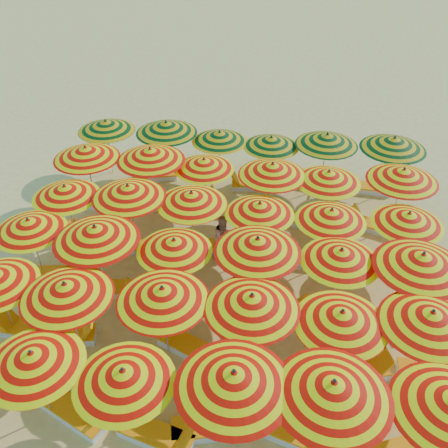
{
  "coord_description": "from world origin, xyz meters",
  "views": [
    {
      "loc": [
        1.82,
        -11.2,
        10.48
      ],
      "look_at": [
        0.0,
        0.5,
        1.6
      ],
      "focal_mm": 40.0,
      "sensor_mm": 36.0,
      "label": 1
    }
  ],
  "objects": [
    {
      "name": "umbrella_29",
      "position": [
        5.39,
        3.25,
        2.15
      ],
      "size": [
        2.46,
        2.46,
        2.44
      ],
      "color": "silver",
      "rests_on": "ground"
    },
    {
      "name": "lounger_13",
      "position": [
        -1.71,
        -1.31,
        0.15
      ],
      "size": [
        1.82,
        0.97,
        0.69
      ],
      "rotation": [
        0.0,
        0.0,
        3.38
      ],
      "color": "white",
      "rests_on": "ground"
    },
    {
      "name": "lounger_23",
      "position": [
        1.72,
        3.21,
        0.15
      ],
      "size": [
        1.83,
        1.13,
        0.69
      ],
      "rotation": [
        0.0,
        0.0,
        2.8
      ],
      "color": "white",
      "rests_on": "ground"
    },
    {
      "name": "lounger_17",
      "position": [
        -2.44,
        0.76,
        0.15
      ],
      "size": [
        1.74,
        0.6,
        0.69
      ],
      "rotation": [
        0.0,
        0.0,
        -0.01
      ],
      "color": "white",
      "rests_on": "ground"
    },
    {
      "name": "umbrella_1",
      "position": [
        -3.13,
        -5.29,
        2.02
      ],
      "size": [
        2.5,
        2.5,
        2.29
      ],
      "color": "silver",
      "rests_on": "ground"
    },
    {
      "name": "umbrella_14",
      "position": [
        -1.11,
        -1.1,
        1.94
      ],
      "size": [
        2.77,
        2.77,
        2.21
      ],
      "color": "silver",
      "rests_on": "ground"
    },
    {
      "name": "lounger_4",
      "position": [
        2.5,
        -5.02,
        0.15
      ],
      "size": [
        1.82,
        1.02,
        0.69
      ],
      "rotation": [
        0.0,
        0.0,
        -0.27
      ],
      "color": "white",
      "rests_on": "ground"
    },
    {
      "name": "lounger_7",
      "position": [
        -3.72,
        -3.15,
        0.15
      ],
      "size": [
        1.82,
        0.98,
        0.69
      ],
      "rotation": [
        0.0,
        0.0,
        0.25
      ],
      "color": "white",
      "rests_on": "ground"
    },
    {
      "name": "umbrella_32",
      "position": [
        -0.93,
        5.4,
        1.94
      ],
      "size": [
        2.68,
        2.68,
        2.21
      ],
      "color": "silver",
      "rests_on": "ground"
    },
    {
      "name": "ground",
      "position": [
        0.0,
        0.0,
        0.0
      ],
      "size": [
        120.0,
        120.0,
        0.0
      ],
      "primitive_type": "plane",
      "color": "#EDC869",
      "rests_on": "ground"
    },
    {
      "name": "beachgoer_b",
      "position": [
        -0.07,
        0.91,
        0.77
      ],
      "size": [
        0.94,
        0.95,
        1.54
      ],
      "primitive_type": "imported",
      "rotation": [
        0.0,
        0.0,
        0.8
      ],
      "color": "tan",
      "rests_on": "ground"
    },
    {
      "name": "umbrella_18",
      "position": [
        -5.07,
        0.92,
        1.98
      ],
      "size": [
        2.65,
        2.65,
        2.25
      ],
      "color": "silver",
      "rests_on": "ground"
    },
    {
      "name": "lounger_27",
      "position": [
        0.4,
        5.11,
        0.15
      ],
      "size": [
        1.8,
        0.85,
        0.69
      ],
      "rotation": [
        0.0,
        0.0,
        3.3
      ],
      "color": "white",
      "rests_on": "ground"
    },
    {
      "name": "lounger_15",
      "position": [
        5.87,
        -1.28,
        0.15
      ],
      "size": [
        1.82,
        1.19,
        0.69
      ],
      "rotation": [
        0.0,
        0.0,
        0.39
      ],
      "color": "white",
      "rests_on": "ground"
    },
    {
      "name": "lounger_3",
      "position": [
        0.59,
        -5.12,
        0.15
      ],
      "size": [
        1.82,
        1.01,
        0.69
      ],
      "rotation": [
        0.0,
        0.0,
        0.26
      ],
      "color": "white",
      "rests_on": "ground"
    },
    {
      "name": "umbrella_31",
      "position": [
        -2.96,
        5.4,
        2.17
      ],
      "size": [
        2.62,
        2.62,
        2.46
      ],
      "color": "silver",
      "rests_on": "ground"
    },
    {
      "name": "lounger_24",
      "position": [
        3.54,
        3.09,
        0.15
      ],
      "size": [
        1.83,
        1.14,
        0.69
      ],
      "rotation": [
        0.0,
        0.0,
        3.49
      ],
      "color": "white",
      "rests_on": "ground"
    },
    {
      "name": "umbrella_33",
      "position": [
        1.0,
        5.29,
        1.94
      ],
      "size": [
        2.1,
        2.1,
        2.2
      ],
      "color": "silver",
      "rests_on": "ground"
    },
    {
      "name": "umbrella_19",
      "position": [
        -3.04,
        0.99,
        2.14
      ],
      "size": [
        2.44,
        2.44,
        2.43
      ],
      "color": "silver",
      "rests_on": "ground"
    },
    {
      "name": "umbrella_22",
      "position": [
        3.1,
        0.94,
        1.96
      ],
      "size": [
        2.51,
        2.51,
        2.22
      ],
      "color": "silver",
      "rests_on": "ground"
    },
    {
      "name": "lounger_28",
      "position": [
        2.5,
        5.59,
        0.15
      ],
      "size": [
        1.8,
        0.85,
        0.69
      ],
      "rotation": [
        0.0,
        0.0,
        -0.16
      ],
      "color": "white",
      "rests_on": "ground"
    },
    {
      "name": "lounger_19",
      "position": [
        2.6,
        0.95,
        0.15
      ],
      "size": [
        1.75,
        0.63,
        0.69
      ],
      "rotation": [
        0.0,
        0.0,
        0.03
      ],
      "color": "white",
      "rests_on": "ground"
    },
    {
      "name": "umbrella_10",
      "position": [
        3.26,
        -3.16,
        2.05
      ],
      "size": [
        2.22,
        2.22,
        2.33
      ],
      "color": "silver",
      "rests_on": "ground"
    },
    {
      "name": "umbrella_24",
      "position": [
        -5.22,
        3.1,
        2.14
      ],
      "size": [
        2.89,
        2.89,
        2.44
      ],
      "color": "silver",
      "rests_on": "ground"
    },
    {
      "name": "umbrella_13",
      "position": [
        -3.24,
        -1.25,
        2.22
      ],
      "size": [
        2.48,
        2.48,
        2.52
      ],
      "color": "silver",
      "rests_on": "ground"
    },
    {
      "name": "lounger_2",
      "position": [
        -0.54,
        -5.52,
        0.15
      ],
      "size": [
        1.82,
        0.98,
        0.69
      ],
      "rotation": [
        0.0,
        0.0,
        -0.24
      ],
      "color": "white",
      "rests_on": "ground"
    },
    {
      "name": "umbrella_11",
      "position": [
        5.2,
        -2.98,
        2.15
      ],
      "size": [
        2.73,
        2.73,
        2.45
      ],
      "color": "silver",
      "rests_on": "ground"
    },
    {
      "name": "lounger_11",
      "position": [
        -4.81,
        -0.86,
        0.15
      ],
      "size": [
        1.81,
        0.87,
        0.69
      ],
      "rotation": [
        0.0,
        0.0,
        0.17
      ],
      "color": "white",
      "rests_on": "ground"
    },
    {
      "name": "umbrella_15",
      "position": [
        1.13,
        -1.05,
        2.19
      ],
      "size": [
        3.04,
        3.04,
        2.49
      ],
      "color": "silver",
      "rests_on": "ground"
    },
    {
      "name": "umbrella_35",
      "position": [
        5.33,
        5.37,
        2.19
      ],
      "size": [
        3.06,
        3.06,
        2.48
      ],
      "color": "silver",
      "rests_on": "ground"
    },
    {
      "name": "umbrella_27",
      "position": [
        1.22,
        3.02,
        2.11
      ],
      "size": [
        2.72,
        2.72,
        2.4
      ],
      "color": "silver",
      "rests_on": "ground"
    },
    {
      "name": "lounger_1",
      "position": [
        -2.54,
        -5.27,
        0.15
      ],
      "size": [
        1.82,
        1.22,
        0.69
      ],
      "rotation": [
        0.0,
        0.0,
        -0.41
      ],
      "color": "white",
      "rests_on": "ground"
    },
    {
      "name": "umbrella_17",
      "position": [
        5.28,
        -1.1,
        2.24
      ],
      "size": [
        3.01,
        3.01,
        2.54
      ],
      "color": "silver",
      "rests_on": "ground"
    },
    {
      "name": "lounger_18",
      "position": [
        -0.58,
        1.11,
        0.15
      ],
      "size": [
        1.82,
        1.23,
        0.69
      ],
      "rotation": [
        0.0,
        0.0,
        3.56
      ],
      "color": "white",
      "rests_on": "ground"
    },
    {
      "name": "umbrella_26",
      "position": [
        -1.13,
        3.33,
        1.93
      ],
      "size": [
        2.52,
        2.52,
        2.19
      ],
      "color": "silver",
      "rests_on": "ground"
    },
    {
      "name": "lounger_22",
      "position": [
        -1.63,
        3.46,
        0.15
      ],
      "size": [
        1.82,
        1.17,
        0.69
      ],
      "rotation": [
        0.0,
        0.0,
        0.37
      ],
      "color": "white",
      "rests_on": "ground"
    },
    {
      "name": "lounger_29",
      "position": [
        4.73,
        5.54,
        0.15
      ],
      "size": [
        1.75,
        0.65,
        0.69
      ],
      "rotation": [
        0.0,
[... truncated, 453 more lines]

